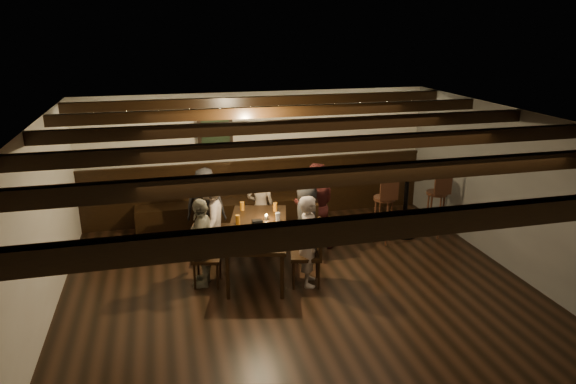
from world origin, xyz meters
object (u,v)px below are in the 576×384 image
object	(u,v)px
chair_left_near	(214,239)
person_bench_left	(206,208)
high_top_table	(406,195)
bar_stool_left	(383,219)
person_left_near	(211,217)
chair_left_far	(206,267)
person_right_far	(310,241)
dining_table	(258,230)
person_left_far	(202,242)
person_bench_right	(315,205)
bar_stool_right	(435,213)
person_bench_centre	(261,207)
chair_right_far	(307,265)
chair_right_near	(305,240)
person_right_near	(307,220)

from	to	relation	value
chair_left_near	person_bench_left	bearing A→B (deg)	-158.28
high_top_table	bar_stool_left	world-z (taller)	bar_stool_left
person_left_near	chair_left_far	bearing A→B (deg)	2.03
chair_left_far	person_bench_left	xyz separation A→B (m)	(0.14, 1.35, 0.41)
person_right_far	dining_table	bearing A→B (deg)	59.04
person_left_far	person_right_far	size ratio (longest dim) A/B	0.98
chair_left_near	person_bench_right	bearing A→B (deg)	105.52
person_right_far	bar_stool_right	size ratio (longest dim) A/B	1.16
chair_left_near	person_left_far	distance (m)	0.96
person_bench_centre	person_left_near	distance (m)	0.96
dining_table	chair_left_far	xyz separation A→B (m)	(-0.80, -0.27, -0.38)
chair_right_far	person_right_far	distance (m)	0.37
bar_stool_right	person_left_far	bearing A→B (deg)	-169.03
person_bench_left	person_bench_centre	distance (m)	0.91
bar_stool_left	dining_table	bearing A→B (deg)	-166.77
person_bench_centre	bar_stool_left	distance (m)	2.08
person_right_far	chair_left_near	bearing A→B (deg)	58.54
person_left_near	person_right_far	size ratio (longest dim) A/B	1.02
person_bench_centre	person_bench_right	xyz separation A→B (m)	(0.84, -0.36, 0.09)
chair_right_far	person_bench_left	size ratio (longest dim) A/B	0.70
chair_right_far	person_bench_centre	bearing A→B (deg)	25.64
chair_left_far	person_right_far	size ratio (longest dim) A/B	0.65
person_right_far	bar_stool_left	distance (m)	1.99
bar_stool_right	bar_stool_left	bearing A→B (deg)	-177.42
dining_table	person_left_far	distance (m)	0.87
person_left_far	bar_stool_right	bearing A→B (deg)	114.87
chair_right_near	bar_stool_right	bearing A→B (deg)	-69.75
chair_left_near	chair_right_near	bearing A→B (deg)	90.00
person_left_far	chair_left_far	bearing A→B (deg)	90.00
chair_left_far	chair_right_near	size ratio (longest dim) A/B	0.91
person_bench_left	bar_stool_right	world-z (taller)	person_bench_left
person_bench_left	bar_stool_right	size ratio (longest dim) A/B	1.17
chair_right_near	person_left_near	bearing A→B (deg)	90.00
person_right_near	high_top_table	bearing A→B (deg)	-63.23
chair_left_near	chair_right_near	world-z (taller)	chair_left_near
chair_right_far	person_bench_left	distance (m)	2.14
bar_stool_left	person_bench_right	bearing A→B (deg)	172.81
person_bench_centre	person_left_near	size ratio (longest dim) A/B	0.93
chair_left_near	person_left_far	world-z (taller)	person_left_far
chair_right_near	chair_right_far	distance (m)	0.90
high_top_table	dining_table	bearing A→B (deg)	-165.55
chair_left_near	chair_left_far	distance (m)	0.90
chair_right_near	person_left_far	distance (m)	1.76
chair_right_far	person_bench_centre	xyz separation A→B (m)	(-0.35, 1.63, 0.34)
chair_left_far	chair_right_near	bearing A→B (deg)	122.04
person_bench_centre	bar_stool_left	size ratio (longest dim) A/B	1.10
chair_right_near	bar_stool_right	size ratio (longest dim) A/B	0.82
person_right_near	bar_stool_left	size ratio (longest dim) A/B	1.09
chair_left_far	person_left_far	xyz separation A→B (m)	(-0.03, 0.01, 0.38)
chair_right_near	person_right_far	world-z (taller)	person_right_far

